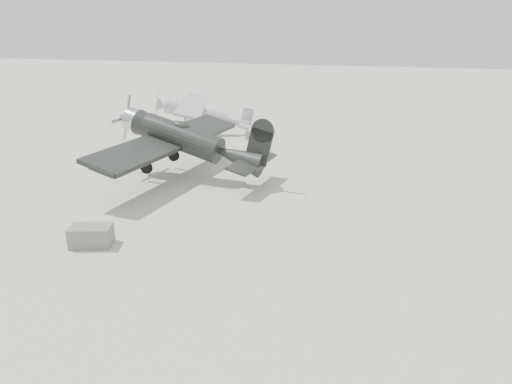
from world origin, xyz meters
TOP-DOWN VIEW (x-y plane):
  - ground at (0.00, 0.00)m, footprint 160.00×160.00m
  - lowwing_monoplane at (-3.95, 5.76)m, footprint 8.45×11.82m
  - highwing_monoplane at (-7.33, 15.87)m, footprint 6.97×9.69m
  - equipment_block at (-4.26, -2.86)m, footprint 1.69×1.31m

SIDE VIEW (x-z plane):
  - ground at x=0.00m, z-range 0.00..0.00m
  - equipment_block at x=-4.26m, z-range 0.00..0.74m
  - highwing_monoplane at x=-7.33m, z-range 0.35..3.10m
  - lowwing_monoplane at x=-3.95m, z-range 0.11..3.91m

